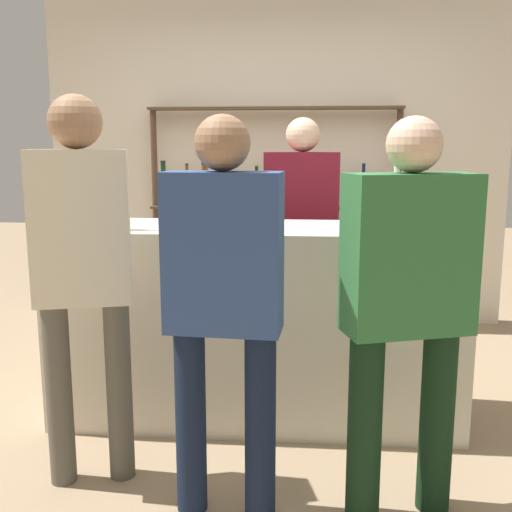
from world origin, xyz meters
TOP-DOWN VIEW (x-y plane):
  - ground_plane at (0.00, 0.00)m, footprint 16.00×16.00m
  - bar_counter at (0.00, 0.00)m, footprint 2.14×0.64m
  - back_wall at (0.00, 1.92)m, footprint 3.74×0.12m
  - back_shelf at (0.01, 1.74)m, footprint 2.00×0.18m
  - counter_bottle_0 at (-0.28, 0.11)m, footprint 0.07×0.07m
  - counter_bottle_1 at (-0.66, -0.18)m, footprint 0.08×0.08m
  - counter_bottle_2 at (-0.53, 0.20)m, footprint 0.07×0.07m
  - counter_bottle_3 at (-0.24, -0.17)m, footprint 0.07×0.07m
  - counter_bottle_4 at (0.71, 0.00)m, footprint 0.08×0.08m
  - wine_glass at (-0.36, -0.14)m, footprint 0.07×0.07m
  - ice_bucket at (-0.90, 0.08)m, footprint 0.20×0.20m
  - cork_jar at (0.59, -0.04)m, footprint 0.13×0.13m
  - customer_left at (-0.67, -0.71)m, footprint 0.43×0.27m
  - customer_right at (0.65, -0.85)m, footprint 0.52×0.34m
  - server_behind_counter at (0.23, 0.75)m, footprint 0.48×0.25m
  - customer_center at (-0.05, -0.90)m, footprint 0.45×0.22m

SIDE VIEW (x-z plane):
  - ground_plane at x=0.00m, z-range 0.00..0.00m
  - bar_counter at x=0.00m, z-range 0.00..1.05m
  - customer_right at x=0.65m, z-range 0.12..1.69m
  - customer_center at x=-0.05m, z-range 0.13..1.71m
  - server_behind_counter at x=0.23m, z-range 0.13..1.77m
  - customer_left at x=-0.67m, z-range 0.16..1.83m
  - cork_jar at x=0.59m, z-range 1.05..1.19m
  - ice_bucket at x=-0.90m, z-range 1.05..1.25m
  - back_shelf at x=0.01m, z-range 0.28..2.04m
  - counter_bottle_0 at x=-0.28m, z-range 1.00..1.33m
  - counter_bottle_4 at x=0.71m, z-range 1.01..1.34m
  - wine_glass at x=-0.36m, z-range 1.09..1.25m
  - counter_bottle_1 at x=-0.66m, z-range 1.00..1.34m
  - counter_bottle_2 at x=-0.53m, z-range 1.01..1.34m
  - counter_bottle_3 at x=-0.24m, z-range 1.01..1.35m
  - back_wall at x=0.00m, z-range 0.00..2.80m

